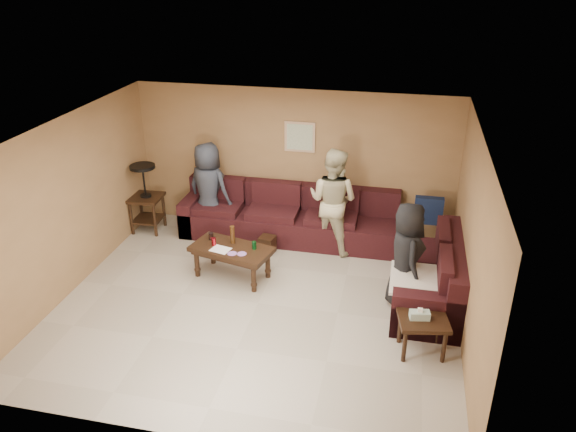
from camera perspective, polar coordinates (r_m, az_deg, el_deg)
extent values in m
plane|color=#ADA492|center=(8.05, -3.06, -8.83)|extent=(5.50, 5.50, 0.00)
cube|color=white|center=(6.98, -3.52, 8.05)|extent=(5.50, 5.00, 0.10)
cube|color=olive|center=(9.67, 0.63, 5.57)|extent=(5.50, 0.10, 2.50)
cube|color=olive|center=(5.42, -10.39, -12.28)|extent=(5.50, 0.10, 2.50)
cube|color=olive|center=(8.53, -21.40, 0.96)|extent=(0.10, 5.00, 2.50)
cube|color=olive|center=(7.26, 18.19, -2.81)|extent=(0.10, 5.00, 2.50)
cube|color=#331115|center=(9.66, 0.06, -1.05)|extent=(3.70, 0.90, 0.45)
cube|color=#331115|center=(9.77, 0.47, 2.16)|extent=(3.70, 0.24, 0.45)
cube|color=#331115|center=(10.10, -9.58, 0.35)|extent=(0.24, 0.90, 0.63)
cube|color=#331115|center=(8.24, 13.80, -6.91)|extent=(0.90, 2.00, 0.45)
cube|color=#331115|center=(8.04, 16.48, -4.38)|extent=(0.24, 2.00, 0.45)
cube|color=#331115|center=(7.45, 13.91, -9.87)|extent=(0.90, 0.24, 0.63)
cube|color=#121C3B|center=(9.28, 14.09, 0.55)|extent=(0.45, 0.14, 0.45)
cube|color=silver|center=(7.67, 14.09, -6.42)|extent=(1.00, 0.85, 0.04)
cube|color=black|center=(8.46, -5.75, -3.38)|extent=(1.32, 0.87, 0.07)
cube|color=black|center=(8.49, -5.73, -3.77)|extent=(1.21, 0.77, 0.05)
cylinder|color=black|center=(8.67, -9.24, -4.76)|extent=(0.08, 0.08, 0.44)
cylinder|color=black|center=(8.20, -3.50, -6.33)|extent=(0.08, 0.08, 0.44)
cylinder|color=black|center=(8.98, -7.66, -3.51)|extent=(0.08, 0.08, 0.44)
cylinder|color=black|center=(8.53, -2.06, -4.95)|extent=(0.08, 0.08, 0.44)
cylinder|color=maroon|center=(8.51, -7.55, -2.59)|extent=(0.07, 0.07, 0.12)
cylinder|color=#136C2A|center=(8.35, -3.45, -2.98)|extent=(0.07, 0.07, 0.12)
cylinder|color=#38200C|center=(8.50, -5.66, -1.90)|extent=(0.07, 0.07, 0.28)
cylinder|color=black|center=(8.69, -7.83, -2.03)|extent=(0.08, 0.08, 0.11)
cube|color=white|center=(8.40, -6.87, -3.40)|extent=(0.32, 0.28, 0.00)
cylinder|color=#EC5396|center=(8.27, -5.70, -3.82)|extent=(0.14, 0.14, 0.01)
cylinder|color=#EC5396|center=(8.25, -4.72, -3.85)|extent=(0.14, 0.14, 0.01)
cube|color=black|center=(10.10, -14.23, 1.81)|extent=(0.56, 0.56, 0.05)
cube|color=black|center=(10.26, -13.99, -0.27)|extent=(0.49, 0.49, 0.03)
cylinder|color=black|center=(10.13, -15.63, -0.21)|extent=(0.05, 0.05, 0.62)
cylinder|color=black|center=(9.96, -13.39, -0.39)|extent=(0.05, 0.05, 0.62)
cylinder|color=black|center=(10.48, -14.68, 0.79)|extent=(0.05, 0.05, 0.62)
cylinder|color=black|center=(10.32, -12.50, 0.63)|extent=(0.05, 0.05, 0.62)
cylinder|color=black|center=(10.08, -14.26, 2.03)|extent=(0.19, 0.19, 0.03)
cylinder|color=black|center=(9.98, -14.43, 3.48)|extent=(0.03, 0.03, 0.52)
cylinder|color=black|center=(9.89, -14.59, 4.86)|extent=(0.43, 0.43, 0.05)
cube|color=black|center=(7.10, 13.61, -10.32)|extent=(0.67, 0.58, 0.05)
cylinder|color=black|center=(7.05, 11.76, -12.75)|extent=(0.05, 0.05, 0.46)
cylinder|color=black|center=(7.15, 15.59, -12.62)|extent=(0.05, 0.05, 0.46)
cylinder|color=black|center=(7.34, 11.32, -11.00)|extent=(0.05, 0.05, 0.46)
cylinder|color=black|center=(7.43, 14.98, -10.90)|extent=(0.05, 0.05, 0.46)
cube|color=silver|center=(7.06, 13.23, -9.77)|extent=(0.26, 0.16, 0.10)
cube|color=white|center=(7.02, 13.29, -9.30)|extent=(0.06, 0.04, 0.05)
cube|color=black|center=(9.25, -2.13, -2.91)|extent=(0.27, 0.27, 0.28)
cube|color=tan|center=(9.49, 1.21, 8.04)|extent=(0.52, 0.03, 0.52)
cube|color=beige|center=(9.47, 1.19, 8.02)|extent=(0.44, 0.01, 0.44)
imported|color=#2B313C|center=(9.74, -8.06, 2.75)|extent=(0.91, 0.72, 1.64)
imported|color=#C4BA92|center=(9.08, 4.58, 1.58)|extent=(1.02, 0.90, 1.75)
imported|color=black|center=(7.81, 11.91, -3.98)|extent=(0.69, 0.86, 1.54)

